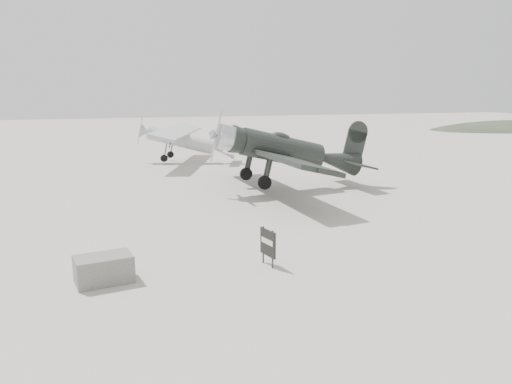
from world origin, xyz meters
TOP-DOWN VIEW (x-y plane):
  - ground at (0.00, 0.00)m, footprint 160.00×160.00m
  - lowwing_monoplane at (5.35, 9.18)m, footprint 9.17×12.83m
  - highwing_monoplane at (1.30, 21.09)m, footprint 7.64×10.57m
  - equipment_block at (-4.38, -2.00)m, footprint 1.79×1.31m
  - sign_board at (0.69, -2.00)m, footprint 0.27×0.85m

SIDE VIEW (x-z plane):
  - ground at x=0.00m, z-range 0.00..0.00m
  - equipment_block at x=-4.38m, z-range 0.00..0.81m
  - sign_board at x=0.69m, z-range 0.12..1.36m
  - highwing_monoplane at x=1.30m, z-range 0.38..3.40m
  - lowwing_monoplane at x=5.35m, z-range 0.12..4.25m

